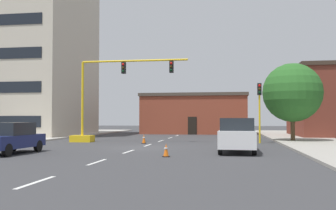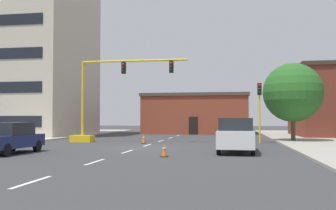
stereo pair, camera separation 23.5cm
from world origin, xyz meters
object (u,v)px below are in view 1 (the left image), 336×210
traffic_signal_gantry (97,115)px  tree_right_mid (292,93)px  traffic_light_pole_right (259,99)px  pickup_truck_white (237,135)px  traffic_cone_roadside_b (144,139)px  sedan_navy_near_left (11,138)px  traffic_cone_roadside_a (166,150)px

traffic_signal_gantry → tree_right_mid: size_ratio=1.49×
traffic_light_pole_right → pickup_truck_white: 9.16m
pickup_truck_white → traffic_cone_roadside_b: size_ratio=7.45×
tree_right_mid → sedan_navy_near_left: tree_right_mid is taller
traffic_signal_gantry → traffic_cone_roadside_a: (7.67, -11.22, -1.95)m
traffic_cone_roadside_a → traffic_cone_roadside_b: (-3.41, 10.08, 0.02)m
tree_right_mid → traffic_cone_roadside_b: 13.03m
tree_right_mid → pickup_truck_white: 11.96m
sedan_navy_near_left → traffic_cone_roadside_a: bearing=-2.4°
traffic_light_pole_right → traffic_cone_roadside_a: bearing=-115.4°
traffic_cone_roadside_a → traffic_cone_roadside_b: traffic_cone_roadside_b is taller
pickup_truck_white → sedan_navy_near_left: bearing=-166.8°
traffic_signal_gantry → pickup_truck_white: size_ratio=1.80×
traffic_light_pole_right → sedan_navy_near_left: size_ratio=1.06×
traffic_cone_roadside_a → traffic_cone_roadside_b: size_ratio=0.94×
pickup_truck_white → traffic_cone_roadside_a: size_ratio=7.88×
tree_right_mid → pickup_truck_white: size_ratio=1.21×
traffic_signal_gantry → traffic_cone_roadside_b: traffic_signal_gantry is taller
traffic_light_pole_right → tree_right_mid: bearing=33.7°
pickup_truck_white → traffic_light_pole_right: bearing=77.0°
sedan_navy_near_left → traffic_cone_roadside_b: bearing=60.7°
traffic_light_pole_right → sedan_navy_near_left: traffic_light_pole_right is taller
pickup_truck_white → tree_right_mid: bearing=65.2°
traffic_light_pole_right → traffic_cone_roadside_a: 13.53m
traffic_signal_gantry → traffic_cone_roadside_a: bearing=-55.6°
traffic_cone_roadside_a → traffic_cone_roadside_b: bearing=108.7°
pickup_truck_white → traffic_cone_roadside_a: bearing=-137.9°
traffic_signal_gantry → traffic_cone_roadside_b: 4.82m
traffic_cone_roadside_b → pickup_truck_white: bearing=-43.7°
traffic_signal_gantry → pickup_truck_white: traffic_signal_gantry is taller
traffic_signal_gantry → traffic_cone_roadside_b: (4.26, -1.14, -1.93)m
pickup_truck_white → sedan_navy_near_left: size_ratio=1.20×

